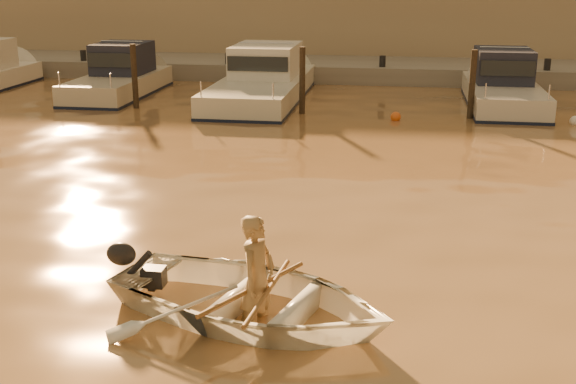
% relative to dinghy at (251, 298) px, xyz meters
% --- Properties ---
extents(ground_plane, '(160.00, 160.00, 0.00)m').
position_rel_dinghy_xyz_m(ground_plane, '(-1.03, -0.36, -0.27)').
color(ground_plane, '#8E5F39').
rests_on(ground_plane, ground).
extents(dinghy, '(4.34, 3.62, 0.78)m').
position_rel_dinghy_xyz_m(dinghy, '(0.00, 0.00, 0.00)').
color(dinghy, white).
rests_on(dinghy, ground_plane).
extents(person, '(0.56, 0.70, 1.68)m').
position_rel_dinghy_xyz_m(person, '(0.10, -0.03, 0.27)').
color(person, '#98784C').
rests_on(person, dinghy).
extents(outboard_motor, '(0.98, 0.64, 0.70)m').
position_rel_dinghy_xyz_m(outboard_motor, '(-1.44, 0.42, 0.01)').
color(outboard_motor, black).
rests_on(outboard_motor, dinghy).
extents(oar_port, '(0.22, 2.10, 0.13)m').
position_rel_dinghy_xyz_m(oar_port, '(0.24, -0.07, 0.15)').
color(oar_port, brown).
rests_on(oar_port, dinghy).
extents(oar_starboard, '(0.99, 1.91, 0.13)m').
position_rel_dinghy_xyz_m(oar_starboard, '(0.05, -0.01, 0.15)').
color(oar_starboard, brown).
rests_on(oar_starboard, dinghy).
extents(moored_boat_1, '(2.11, 6.33, 1.75)m').
position_rel_dinghy_xyz_m(moored_boat_1, '(-7.98, 15.64, 0.36)').
color(moored_boat_1, beige).
rests_on(moored_boat_1, ground_plane).
extents(moored_boat_2, '(2.63, 8.68, 1.75)m').
position_rel_dinghy_xyz_m(moored_boat_2, '(-2.89, 15.64, 0.36)').
color(moored_boat_2, beige).
rests_on(moored_boat_2, ground_plane).
extents(moored_boat_4, '(2.16, 6.68, 1.75)m').
position_rel_dinghy_xyz_m(moored_boat_4, '(4.96, 15.64, 0.36)').
color(moored_boat_4, beige).
rests_on(moored_boat_4, ground_plane).
extents(piling_1, '(0.18, 0.18, 2.20)m').
position_rel_dinghy_xyz_m(piling_1, '(-6.53, 13.44, 0.63)').
color(piling_1, '#2D2319').
rests_on(piling_1, ground_plane).
extents(piling_2, '(0.18, 0.18, 2.20)m').
position_rel_dinghy_xyz_m(piling_2, '(-1.23, 13.44, 0.63)').
color(piling_2, '#2D2319').
rests_on(piling_2, ground_plane).
extents(piling_3, '(0.18, 0.18, 2.20)m').
position_rel_dinghy_xyz_m(piling_3, '(3.77, 13.44, 0.63)').
color(piling_3, '#2D2319').
rests_on(piling_3, ground_plane).
extents(fender_b, '(0.30, 0.30, 0.30)m').
position_rel_dinghy_xyz_m(fender_b, '(-8.85, 13.60, -0.17)').
color(fender_b, orange).
rests_on(fender_b, ground_plane).
extents(fender_c, '(0.30, 0.30, 0.30)m').
position_rel_dinghy_xyz_m(fender_c, '(-2.96, 12.46, -0.17)').
color(fender_c, white).
rests_on(fender_c, ground_plane).
extents(fender_d, '(0.30, 0.30, 0.30)m').
position_rel_dinghy_xyz_m(fender_d, '(1.61, 12.81, -0.17)').
color(fender_d, orange).
rests_on(fender_d, ground_plane).
extents(fender_e, '(0.30, 0.30, 0.30)m').
position_rel_dinghy_xyz_m(fender_e, '(6.64, 13.00, -0.17)').
color(fender_e, white).
rests_on(fender_e, ground_plane).
extents(quay, '(52.00, 4.00, 1.00)m').
position_rel_dinghy_xyz_m(quay, '(-1.03, 21.14, -0.12)').
color(quay, gray).
rests_on(quay, ground_plane).
extents(waterfront_building, '(46.00, 7.00, 4.80)m').
position_rel_dinghy_xyz_m(waterfront_building, '(-1.03, 26.64, 2.13)').
color(waterfront_building, '#9E8466').
rests_on(waterfront_building, quay).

